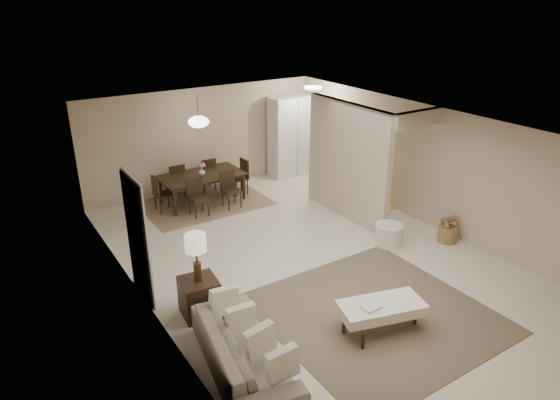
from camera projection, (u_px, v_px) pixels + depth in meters
floor at (312, 261)px, 9.16m from camera, size 9.00×9.00×0.00m
ceiling at (316, 128)px, 8.20m from camera, size 9.00×9.00×0.00m
back_wall at (204, 139)px, 12.16m from camera, size 6.00×0.00×6.00m
left_wall at (146, 242)px, 7.18m from camera, size 0.00×9.00×9.00m
right_wall at (432, 168)px, 10.18m from camera, size 0.00×9.00×9.00m
partition at (347, 162)px, 10.55m from camera, size 0.15×2.50×2.50m
doorway at (137, 239)px, 7.75m from camera, size 0.04×0.90×2.04m
pantry_cabinet at (292, 136)px, 13.15m from camera, size 1.20×0.55×2.10m
flush_light at (313, 88)px, 11.84m from camera, size 0.44×0.44×0.05m
living_rug at (375, 314)px, 7.66m from camera, size 3.20×3.20×0.01m
sofa at (244, 352)px, 6.39m from camera, size 2.29×1.21×0.63m
ottoman_bench at (381, 308)px, 7.19m from camera, size 1.34×0.88×0.44m
side_table at (200, 297)px, 7.56m from camera, size 0.60×0.60×0.59m
table_lamp at (196, 247)px, 7.23m from camera, size 0.32×0.32×0.76m
round_pouf at (388, 235)px, 9.68m from camera, size 0.54×0.54×0.42m
wicker_basket at (447, 234)px, 9.83m from camera, size 0.47×0.47×0.32m
dining_rug at (204, 202)px, 11.72m from camera, size 2.80×2.10×0.01m
dining_table at (203, 189)px, 11.59m from camera, size 1.93×1.10×0.67m
dining_chairs at (203, 185)px, 11.56m from camera, size 2.29×1.67×0.85m
vase at (202, 172)px, 11.43m from camera, size 0.16×0.16×0.17m
yellow_mat at (376, 207)px, 11.45m from camera, size 0.99×0.66×0.01m
pendant_light at (199, 122)px, 10.98m from camera, size 0.46×0.46×0.71m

